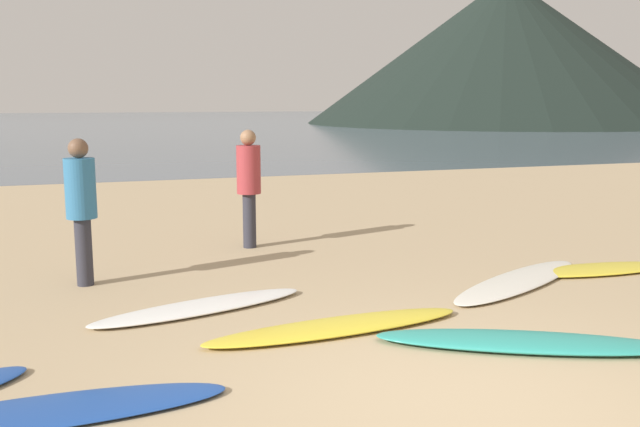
{
  "coord_description": "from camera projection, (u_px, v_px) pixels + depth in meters",
  "views": [
    {
      "loc": [
        -2.4,
        -3.97,
        2.11
      ],
      "look_at": [
        0.57,
        4.7,
        0.6
      ],
      "focal_mm": 38.97,
      "sensor_mm": 36.0,
      "label": 1
    }
  ],
  "objects": [
    {
      "name": "surfboard_4",
      "position": [
        524.0,
        342.0,
        5.97
      ],
      "size": [
        2.53,
        1.63,
        0.1
      ],
      "primitive_type": "ellipsoid",
      "rotation": [
        0.0,
        0.0,
        -0.46
      ],
      "color": "teal",
      "rests_on": "ground"
    },
    {
      "name": "surfboard_6",
      "position": [
        598.0,
        269.0,
        8.58
      ],
      "size": [
        2.12,
        0.68,
        0.07
      ],
      "primitive_type": "ellipsoid",
      "rotation": [
        0.0,
        0.0,
        -0.06
      ],
      "color": "yellow",
      "rests_on": "ground"
    },
    {
      "name": "ground_plane",
      "position": [
        209.0,
        209.0,
        14.16
      ],
      "size": [
        120.0,
        120.0,
        0.2
      ],
      "primitive_type": "cube",
      "color": "tan",
      "rests_on": "ground"
    },
    {
      "name": "person_0",
      "position": [
        249.0,
        179.0,
        9.86
      ],
      "size": [
        0.34,
        0.34,
        1.69
      ],
      "rotation": [
        0.0,
        0.0,
        2.08
      ],
      "color": "#2D2D38",
      "rests_on": "ground"
    },
    {
      "name": "headland_hill",
      "position": [
        504.0,
        51.0,
        61.28
      ],
      "size": [
        34.86,
        34.86,
        12.67
      ],
      "primitive_type": "cone",
      "color": "black",
      "rests_on": "ground"
    },
    {
      "name": "surfboard_5",
      "position": [
        519.0,
        281.0,
        8.03
      ],
      "size": [
        2.61,
        1.78,
        0.07
      ],
      "primitive_type": "ellipsoid",
      "rotation": [
        0.0,
        0.0,
        0.5
      ],
      "color": "silver",
      "rests_on": "ground"
    },
    {
      "name": "surfboard_1",
      "position": [
        45.0,
        412.0,
        4.67
      ],
      "size": [
        2.46,
        0.58,
        0.06
      ],
      "primitive_type": "ellipsoid",
      "rotation": [
        0.0,
        0.0,
        0.0
      ],
      "color": "#1E479E",
      "rests_on": "ground"
    },
    {
      "name": "surfboard_2",
      "position": [
        201.0,
        307.0,
        7.01
      ],
      "size": [
        2.35,
        1.09,
        0.08
      ],
      "primitive_type": "ellipsoid",
      "rotation": [
        0.0,
        0.0,
        0.27
      ],
      "color": "white",
      "rests_on": "ground"
    },
    {
      "name": "surfboard_3",
      "position": [
        336.0,
        327.0,
        6.39
      ],
      "size": [
        2.59,
        0.72,
        0.08
      ],
      "primitive_type": "ellipsoid",
      "rotation": [
        0.0,
        0.0,
        0.08
      ],
      "color": "yellow",
      "rests_on": "ground"
    },
    {
      "name": "ocean_water",
      "position": [
        107.0,
        122.0,
        65.12
      ],
      "size": [
        140.0,
        100.0,
        0.01
      ],
      "primitive_type": "cube",
      "color": "slate",
      "rests_on": "ground"
    },
    {
      "name": "person_1",
      "position": [
        81.0,
        200.0,
        7.82
      ],
      "size": [
        0.34,
        0.34,
        1.68
      ],
      "rotation": [
        0.0,
        0.0,
        2.07
      ],
      "color": "#2D2D38",
      "rests_on": "ground"
    }
  ]
}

